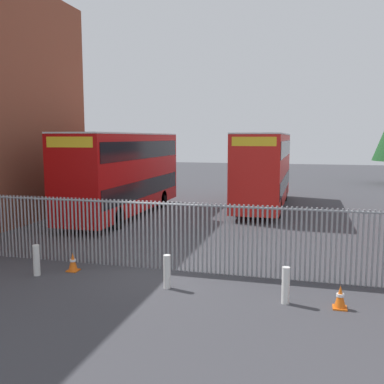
% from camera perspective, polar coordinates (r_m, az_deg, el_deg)
% --- Properties ---
extents(ground_plane, '(100.00, 100.00, 0.00)m').
position_cam_1_polar(ground_plane, '(21.50, 2.77, -4.00)').
color(ground_plane, '#3D3D42').
extents(palisade_fence, '(15.42, 0.14, 2.35)m').
position_cam_1_polar(palisade_fence, '(13.77, -5.14, -5.38)').
color(palisade_fence, gray).
rests_on(palisade_fence, ground).
extents(double_decker_bus_behind_fence_left, '(2.54, 10.81, 4.42)m').
position_cam_1_polar(double_decker_bus_behind_fence_left, '(23.26, -9.00, 2.80)').
color(double_decker_bus_behind_fence_left, '#B70C0C').
rests_on(double_decker_bus_behind_fence_left, ground).
extents(double_decker_bus_behind_fence_right, '(2.54, 10.81, 4.42)m').
position_cam_1_polar(double_decker_bus_behind_fence_right, '(26.12, 9.56, 3.27)').
color(double_decker_bus_behind_fence_right, red).
rests_on(double_decker_bus_behind_fence_right, ground).
extents(bollard_near_left, '(0.20, 0.20, 0.95)m').
position_cam_1_polar(bollard_near_left, '(14.05, -19.93, -8.50)').
color(bollard_near_left, silver).
rests_on(bollard_near_left, ground).
extents(bollard_center_front, '(0.20, 0.20, 0.95)m').
position_cam_1_polar(bollard_center_front, '(12.18, -3.33, -10.50)').
color(bollard_center_front, silver).
rests_on(bollard_center_front, ground).
extents(bollard_near_right, '(0.20, 0.20, 0.95)m').
position_cam_1_polar(bollard_near_right, '(11.34, 12.32, -12.01)').
color(bollard_near_right, silver).
rests_on(bollard_near_right, ground).
extents(traffic_cone_by_gate, '(0.34, 0.34, 0.59)m').
position_cam_1_polar(traffic_cone_by_gate, '(14.20, -15.52, -8.95)').
color(traffic_cone_by_gate, orange).
rests_on(traffic_cone_by_gate, ground).
extents(traffic_cone_mid_forecourt, '(0.34, 0.34, 0.59)m').
position_cam_1_polar(traffic_cone_mid_forecourt, '(11.45, 19.06, -13.05)').
color(traffic_cone_mid_forecourt, orange).
rests_on(traffic_cone_mid_forecourt, ground).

